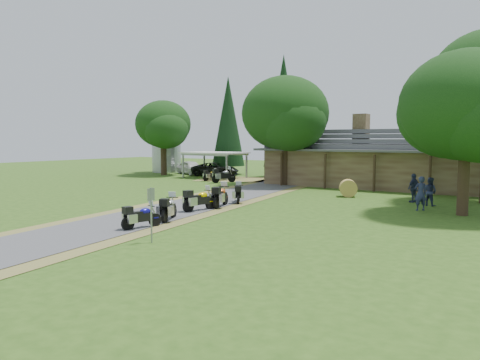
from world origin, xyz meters
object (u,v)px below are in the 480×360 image
Objects in this scene: silo at (166,143)px; motorcycle_row_e at (238,192)px; car_dark_suv at (215,166)px; motorcycle_row_a at (142,215)px; motorcycle_row_c at (200,199)px; motorcycle_carport_a at (211,175)px; hay_bale at (348,188)px; lodge at (391,157)px; motorcycle_row_d at (221,195)px; motorcycle_carport_b at (224,175)px; car_white_sedan at (191,166)px; motorcycle_row_b at (169,207)px; carport at (215,165)px.

motorcycle_row_e is at bearing -38.59° from silo.
motorcycle_row_a is at bearing -169.52° from car_dark_suv.
motorcycle_row_c is 1.18× the size of motorcycle_carport_a.
lodge is at bearing 86.80° from hay_bale.
motorcycle_row_d is 15.45m from motorcycle_carport_b.
motorcycle_row_d reaches higher than motorcycle_row_c.
motorcycle_row_a is at bearing -135.06° from motorcycle_carport_a.
car_white_sedan is 2.80× the size of motorcycle_row_d.
motorcycle_row_e is 13.57m from motorcycle_carport_b.
motorcycle_carport_b is (-9.79, 20.00, 0.13)m from motorcycle_row_a.
car_white_sedan is 24.65m from hay_bale.
car_white_sedan is 26.21m from motorcycle_row_d.
motorcycle_row_a is 16.59m from hay_bale.
silo reaches higher than motorcycle_row_d.
motorcycle_row_e is 1.10× the size of motorcycle_carport_a.
motorcycle_row_b is (18.56, -24.13, -0.31)m from car_white_sedan.
motorcycle_row_b is at bearing -57.81° from carport.
lodge is at bearing 4.25° from carport.
motorcycle_row_e is (22.36, -17.84, -2.87)m from silo.
motorcycle_carport_b is at bearing 7.25° from motorcycle_row_e.
motorcycle_carport_b is at bearing 44.56° from motorcycle_row_c.
car_white_sedan is 2.76× the size of motorcycle_carport_b.
motorcycle_row_b is 1.63× the size of hay_bale.
silo is at bearing 90.29° from motorcycle_carport_b.
motorcycle_row_b is (13.23, -21.53, -0.67)m from carport.
silo reaches higher than motorcycle_carport_a.
hay_bale is (17.12, -7.56, -0.74)m from carport.
lodge is 3.05× the size of silo.
motorcycle_row_c is at bearing 149.70° from motorcycle_row_e.
motorcycle_row_e reaches higher than motorcycle_carport_a.
hay_bale is at bearing -9.27° from motorcycle_row_c.
motorcycle_row_b is 21.96m from motorcycle_carport_a.
motorcycle_row_c is 1.89m from motorcycle_row_d.
carport is 22.25m from motorcycle_row_c.
motorcycle_row_b reaches higher than motorcycle_row_e.
carport is 27.41m from motorcycle_row_a.
hay_bale is at bearing -23.20° from carport.
motorcycle_row_a is 0.83× the size of motorcycle_carport_b.
motorcycle_row_c is at bearing -129.60° from motorcycle_carport_a.
motorcycle_row_b is 20.09m from motorcycle_carport_b.
motorcycle_carport_a is at bearing 11.08° from motorcycle_row_e.
motorcycle_row_d reaches higher than motorcycle_row_b.
hay_bale is (3.50, 16.22, -0.00)m from motorcycle_row_a.
lodge is 16.50m from motorcycle_carport_a.
hay_bale is at bearing -137.84° from car_dark_suv.
car_white_sedan reaches higher than motorcycle_row_c.
lodge reaches higher than motorcycle_row_e.
motorcycle_row_a is at bearing 154.76° from motorcycle_row_e.
motorcycle_carport_a is (-10.76, 11.42, -0.06)m from motorcycle_row_e.
silo reaches higher than car_white_sedan.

